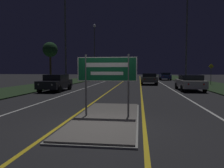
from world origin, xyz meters
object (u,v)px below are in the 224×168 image
object	(u,v)px
warning_sign	(211,72)
car_receding_1	(149,78)
highway_sign	(107,72)
car_approaching_0	(56,82)
car_receding_0	(190,82)
streetlight_left_near	(65,25)
streetlight_left_far	(94,46)
streetlight_right_near	(187,23)
car_receding_2	(165,76)

from	to	relation	value
warning_sign	car_receding_1	bearing A→B (deg)	178.27
highway_sign	car_approaching_0	distance (m)	11.61
car_receding_0	car_receding_1	xyz separation A→B (m)	(-3.18, 7.53, 0.03)
streetlight_left_near	streetlight_left_far	xyz separation A→B (m)	(-0.44, 16.28, -0.20)
streetlight_right_near	streetlight_left_far	bearing A→B (deg)	136.36
car_receding_0	car_approaching_0	world-z (taller)	car_approaching_0
car_receding_0	streetlight_left_near	bearing A→B (deg)	172.52
streetlight_left_far	car_receding_1	bearing A→B (deg)	-49.01
streetlight_left_near	car_receding_0	xyz separation A→B (m)	(11.67, -1.53, -5.49)
car_receding_0	warning_sign	xyz separation A→B (m)	(4.01, 7.32, 0.82)
warning_sign	car_receding_0	bearing A→B (deg)	-118.72
streetlight_left_far	warning_sign	xyz separation A→B (m)	(16.12, -10.50, -4.47)
highway_sign	streetlight_left_far	world-z (taller)	streetlight_left_far
streetlight_left_far	streetlight_right_near	size ratio (longest dim) A/B	0.89
streetlight_left_near	streetlight_right_near	world-z (taller)	streetlight_right_near
streetlight_left_near	car_receding_0	size ratio (longest dim) A/B	2.27
car_receding_0	car_receding_1	bearing A→B (deg)	112.87
streetlight_left_far	car_receding_0	world-z (taller)	streetlight_left_far
streetlight_left_far	warning_sign	bearing A→B (deg)	-33.07
streetlight_left_far	car_approaching_0	bearing A→B (deg)	-88.08
car_receding_2	car_approaching_0	size ratio (longest dim) A/B	1.16
streetlight_right_near	car_receding_0	distance (m)	8.35
streetlight_left_near	warning_sign	world-z (taller)	streetlight_left_near
highway_sign	car_receding_2	world-z (taller)	highway_sign
streetlight_right_near	car_receding_2	size ratio (longest dim) A/B	2.24
car_receding_2	car_approaching_0	xyz separation A→B (m)	(-11.61, -21.91, 0.01)
streetlight_left_far	car_receding_2	size ratio (longest dim) A/B	2.00
streetlight_left_far	car_receding_1	size ratio (longest dim) A/B	2.38
highway_sign	streetlight_left_near	world-z (taller)	streetlight_left_near
car_receding_2	warning_sign	distance (m)	13.41
streetlight_left_near	streetlight_left_far	bearing A→B (deg)	91.54
streetlight_left_near	car_approaching_0	world-z (taller)	streetlight_left_near
streetlight_left_near	car_approaching_0	bearing A→B (deg)	-86.20
car_receding_2	car_receding_0	bearing A→B (deg)	-90.45
highway_sign	car_approaching_0	bearing A→B (deg)	120.72
streetlight_left_near	car_approaching_0	distance (m)	6.40
streetlight_right_near	car_receding_1	bearing A→B (deg)	153.07
car_receding_1	streetlight_left_far	bearing A→B (deg)	130.99
streetlight_right_near	car_receding_1	distance (m)	7.61
streetlight_left_far	car_receding_1	distance (m)	14.60
streetlight_left_far	car_receding_0	size ratio (longest dim) A/B	2.15
car_receding_1	car_receding_2	distance (m)	13.04
highway_sign	streetlight_left_far	xyz separation A→B (m)	(-6.56, 29.52, 4.30)
car_receding_0	car_receding_2	bearing A→B (deg)	89.55
car_approaching_0	warning_sign	size ratio (longest dim) A/B	1.70
car_receding_0	warning_sign	bearing A→B (deg)	61.28
car_approaching_0	warning_sign	distance (m)	17.95
streetlight_left_near	car_approaching_0	xyz separation A→B (m)	(0.22, -3.30, -5.48)
streetlight_left_far	car_approaching_0	xyz separation A→B (m)	(0.66, -19.58, -5.29)
streetlight_left_near	streetlight_right_near	bearing A→B (deg)	17.79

